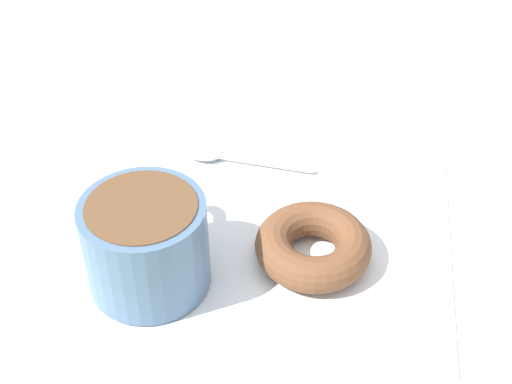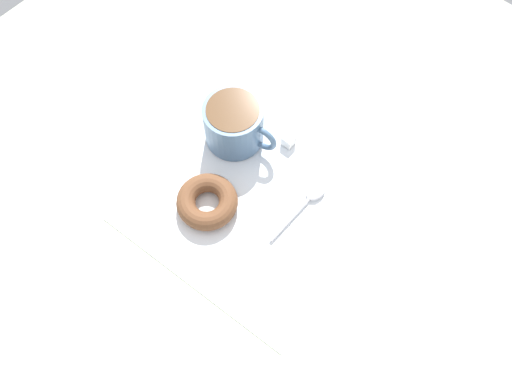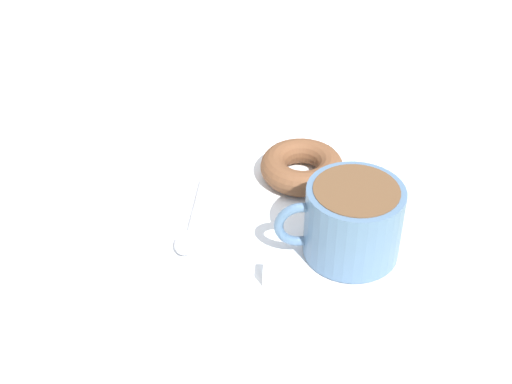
% 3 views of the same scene
% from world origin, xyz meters
% --- Properties ---
extents(ground_plane, '(1.20, 1.20, 0.02)m').
position_xyz_m(ground_plane, '(0.00, 0.00, -0.01)').
color(ground_plane, beige).
extents(napkin, '(0.34, 0.34, 0.00)m').
position_xyz_m(napkin, '(0.01, -0.01, 0.00)').
color(napkin, white).
rests_on(napkin, ground_plane).
extents(coffee_cup, '(0.09, 0.12, 0.07)m').
position_xyz_m(coffee_cup, '(-0.05, -0.10, 0.04)').
color(coffee_cup, slate).
rests_on(coffee_cup, napkin).
extents(donut, '(0.09, 0.09, 0.03)m').
position_xyz_m(donut, '(0.06, -0.05, 0.02)').
color(donut, brown).
rests_on(donut, napkin).
extents(spoon, '(0.12, 0.02, 0.01)m').
position_xyz_m(spoon, '(-0.04, 0.05, 0.01)').
color(spoon, silver).
rests_on(spoon, napkin).
extents(sugar_cube, '(0.02, 0.02, 0.02)m').
position_xyz_m(sugar_cube, '(-0.10, -0.03, 0.01)').
color(sugar_cube, white).
rests_on(sugar_cube, napkin).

